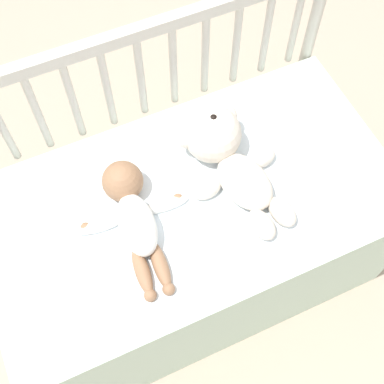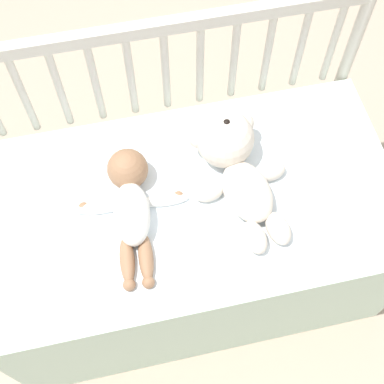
# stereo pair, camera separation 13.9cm
# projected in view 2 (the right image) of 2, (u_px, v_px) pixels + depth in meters

# --- Properties ---
(ground_plane) EXTENTS (12.00, 12.00, 0.00)m
(ground_plane) POSITION_uv_depth(u_px,v_px,m) (191.00, 266.00, 1.89)
(ground_plane) COLOR tan
(crib_mattress) EXTENTS (1.14, 0.62, 0.51)m
(crib_mattress) POSITION_uv_depth(u_px,v_px,m) (191.00, 237.00, 1.67)
(crib_mattress) COLOR silver
(crib_mattress) RESTS_ON ground_plane
(crib_rail) EXTENTS (1.14, 0.04, 0.84)m
(crib_rail) POSITION_uv_depth(u_px,v_px,m) (167.00, 85.00, 1.53)
(crib_rail) COLOR beige
(crib_rail) RESTS_ON ground_plane
(blanket) EXTENTS (0.83, 0.52, 0.01)m
(blanket) POSITION_uv_depth(u_px,v_px,m) (192.00, 208.00, 1.43)
(blanket) COLOR white
(blanket) RESTS_ON crib_mattress
(teddy_bear) EXTENTS (0.27, 0.41, 0.16)m
(teddy_bear) POSITION_uv_depth(u_px,v_px,m) (234.00, 161.00, 1.43)
(teddy_bear) COLOR silver
(teddy_bear) RESTS_ON crib_mattress
(baby) EXTENTS (0.31, 0.38, 0.11)m
(baby) POSITION_uv_depth(u_px,v_px,m) (131.00, 202.00, 1.40)
(baby) COLOR white
(baby) RESTS_ON crib_mattress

